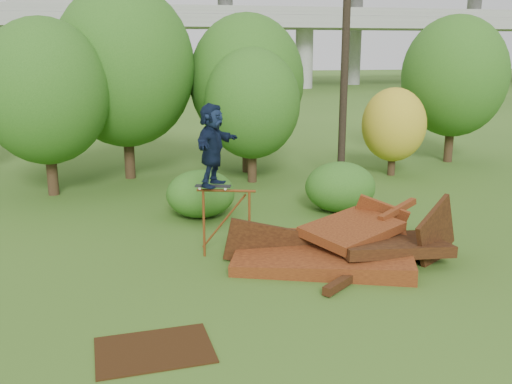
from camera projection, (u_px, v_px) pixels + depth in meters
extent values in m
plane|color=#2D5116|center=(313.00, 286.00, 12.07)|extent=(240.00, 240.00, 0.00)
cube|color=#3F190B|center=(322.00, 255.00, 13.37)|extent=(4.65, 3.72, 0.67)
cube|color=black|center=(388.00, 245.00, 13.33)|extent=(2.67, 1.73, 0.51)
cube|color=#3F190B|center=(352.00, 229.00, 13.59)|extent=(2.72, 2.43, 0.48)
cube|color=black|center=(436.00, 235.00, 13.31)|extent=(1.62, 1.16, 1.83)
cube|color=#3F190B|center=(377.00, 223.00, 14.59)|extent=(1.38, 1.02, 1.54)
cube|color=black|center=(269.00, 246.00, 13.46)|extent=(2.17, 0.46, 1.40)
cube|color=black|center=(353.00, 275.00, 12.30)|extent=(1.86, 1.56, 0.18)
cube|color=#3F190B|center=(398.00, 210.00, 14.29)|extent=(1.34, 0.90, 0.36)
cylinder|color=#65340F|center=(204.00, 224.00, 13.59)|extent=(0.06, 0.06, 1.65)
cylinder|color=#65340F|center=(249.00, 225.00, 13.50)|extent=(0.06, 0.06, 1.65)
cylinder|color=#65340F|center=(226.00, 191.00, 13.35)|extent=(1.35, 0.47, 0.06)
cube|color=black|center=(213.00, 186.00, 13.35)|extent=(0.87, 0.46, 0.03)
cylinder|color=beige|center=(200.00, 188.00, 13.29)|extent=(0.07, 0.05, 0.06)
cylinder|color=beige|center=(201.00, 187.00, 13.47)|extent=(0.07, 0.05, 0.06)
cylinder|color=beige|center=(225.00, 189.00, 13.25)|extent=(0.07, 0.05, 0.06)
cylinder|color=beige|center=(226.00, 187.00, 13.42)|extent=(0.07, 0.05, 0.06)
imported|color=black|center=(212.00, 145.00, 13.11)|extent=(1.46, 1.80, 1.92)
cube|color=black|center=(154.00, 350.00, 9.46)|extent=(2.00, 1.50, 0.03)
cylinder|color=black|center=(52.00, 167.00, 19.37)|extent=(0.37, 0.37, 1.93)
ellipsoid|color=#1C4913|center=(45.00, 92.00, 18.75)|extent=(4.20, 4.20, 4.82)
cylinder|color=black|center=(129.00, 149.00, 21.86)|extent=(0.40, 0.40, 2.29)
ellipsoid|color=#1C4913|center=(125.00, 66.00, 21.11)|extent=(5.20, 5.20, 5.98)
cylinder|color=black|center=(252.00, 161.00, 21.30)|extent=(0.34, 0.34, 1.62)
ellipsoid|color=#1C4913|center=(252.00, 103.00, 20.78)|extent=(3.52, 3.52, 4.05)
cylinder|color=black|center=(247.00, 148.00, 23.03)|extent=(0.37, 0.37, 1.97)
ellipsoid|color=#1C4913|center=(247.00, 81.00, 22.38)|extent=(4.51, 4.51, 5.18)
cylinder|color=black|center=(392.00, 162.00, 22.52)|extent=(0.29, 0.29, 1.07)
ellipsoid|color=#A58C19|center=(394.00, 125.00, 22.16)|extent=(2.49, 2.49, 2.87)
cylinder|color=black|center=(449.00, 139.00, 25.11)|extent=(0.38, 0.38, 2.04)
ellipsoid|color=#1C4913|center=(454.00, 76.00, 24.45)|extent=(4.49, 4.49, 5.16)
ellipsoid|color=#1C4913|center=(201.00, 194.00, 16.88)|extent=(2.03, 1.88, 1.41)
ellipsoid|color=#1C4913|center=(340.00, 187.00, 17.45)|extent=(2.17, 1.99, 1.53)
cylinder|color=black|center=(346.00, 29.00, 20.21)|extent=(0.28, 0.28, 11.15)
cube|color=gray|center=(158.00, 21.00, 66.98)|extent=(160.00, 9.00, 1.40)
cylinder|color=gray|center=(159.00, 56.00, 67.95)|extent=(2.20, 2.20, 8.00)
cylinder|color=gray|center=(304.00, 56.00, 71.66)|extent=(2.20, 2.20, 8.00)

